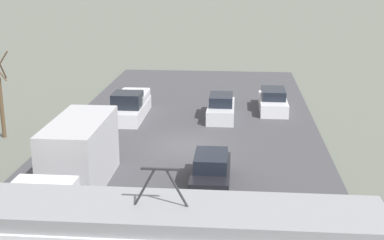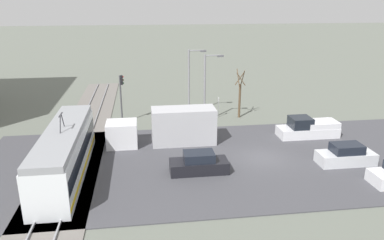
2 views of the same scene
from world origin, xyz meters
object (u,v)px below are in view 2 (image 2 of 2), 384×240
box_truck (169,128)px  street_tree (240,96)px  street_lamp_near_crossing (207,83)px  sedan_car_0 (346,156)px  sedan_car_1 (199,164)px  street_lamp_mid_block (191,77)px  traffic_light_pole (121,92)px  light_rail_tram (65,153)px  pickup_truck (306,129)px  no_parking_sign (218,105)px

box_truck → street_tree: street_tree is taller
street_tree → street_lamp_near_crossing: 4.28m
sedan_car_0 → street_lamp_near_crossing: street_lamp_near_crossing is taller
box_truck → street_lamp_near_crossing: size_ratio=1.34×
sedan_car_1 → street_lamp_mid_block: size_ratio=0.60×
traffic_light_pole → street_tree: size_ratio=0.96×
sedan_car_0 → street_tree: bearing=21.6°
light_rail_tram → traffic_light_pole: traffic_light_pole is taller
traffic_light_pole → pickup_truck: bearing=-110.9°
no_parking_sign → box_truck: bearing=140.2°
sedan_car_0 → street_lamp_mid_block: street_lamp_mid_block is taller
light_rail_tram → traffic_light_pole: 12.26m
box_truck → street_lamp_mid_block: 9.28m
box_truck → street_lamp_mid_block: street_lamp_mid_block is taller
sedan_car_1 → street_lamp_mid_block: bearing=174.7°
pickup_truck → street_lamp_mid_block: size_ratio=0.77×
sedan_car_1 → street_lamp_mid_block: street_lamp_mid_block is taller
box_truck → no_parking_sign: (7.03, -5.85, -0.16)m
no_parking_sign → light_rail_tram: bearing=131.6°
box_truck → pickup_truck: 12.77m
sedan_car_0 → street_lamp_near_crossing: bearing=36.9°
pickup_truck → traffic_light_pole: size_ratio=1.10×
sedan_car_0 → traffic_light_pole: (12.63, 17.49, 2.51)m
street_lamp_near_crossing → pickup_truck: bearing=-124.0°
box_truck → pickup_truck: box_truck is taller
street_lamp_mid_block → street_lamp_near_crossing: bearing=-154.3°
light_rail_tram → street_lamp_mid_block: 17.50m
light_rail_tram → sedan_car_0: (-1.00, -21.07, -1.01)m
pickup_truck → street_lamp_near_crossing: size_ratio=0.78×
no_parking_sign → sedan_car_0: bearing=-150.7°
traffic_light_pole → street_lamp_mid_block: bearing=-76.0°
no_parking_sign → street_lamp_near_crossing: bearing=131.9°
box_truck → traffic_light_pole: 7.97m
box_truck → sedan_car_0: 14.59m
light_rail_tram → sedan_car_1: size_ratio=2.94×
traffic_light_pole → light_rail_tram: bearing=162.9°
sedan_car_0 → street_lamp_mid_block: bearing=35.1°
pickup_truck → sedan_car_1: 12.57m
traffic_light_pole → street_tree: bearing=-88.8°
pickup_truck → street_lamp_mid_block: (8.33, 9.67, 3.41)m
traffic_light_pole → street_lamp_mid_block: (1.83, -7.34, 0.95)m
traffic_light_pole → street_lamp_near_crossing: size_ratio=0.71×
box_truck → street_tree: size_ratio=1.80×
sedan_car_0 → no_parking_sign: 15.08m
light_rail_tram → sedan_car_1: 9.68m
box_truck → pickup_truck: size_ratio=1.71×
traffic_light_pole → street_lamp_near_crossing: (-0.83, -8.62, 0.87)m
sedan_car_1 → pickup_truck: bearing=118.8°
light_rail_tram → no_parking_sign: bearing=-48.4°
box_truck → pickup_truck: bearing=-90.0°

